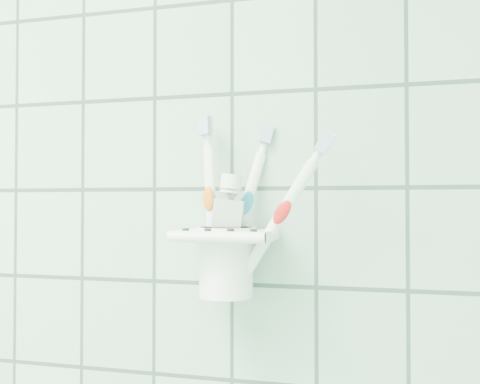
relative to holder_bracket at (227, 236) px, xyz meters
The scene contains 6 objects.
holder_bracket is the anchor object (origin of this frame).
cup 0.03m from the holder_bracket, 118.07° to the left, with size 0.07×0.07×0.08m.
toothbrush_pink 0.05m from the holder_bracket, 167.97° to the left, with size 0.03×0.03×0.21m.
toothbrush_blue 0.04m from the holder_bracket, 142.56° to the left, with size 0.06×0.05×0.21m.
toothbrush_orange 0.05m from the holder_bracket, 15.96° to the right, with size 0.11×0.02×0.21m.
toothpaste_tube 0.02m from the holder_bracket, 149.83° to the right, with size 0.05×0.03×0.14m.
Camera 1 is at (0.83, 0.54, 1.35)m, focal length 40.00 mm.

